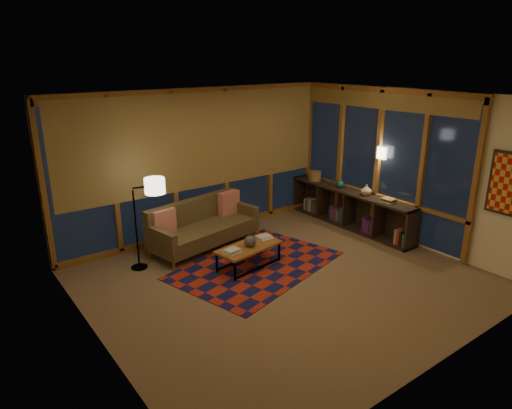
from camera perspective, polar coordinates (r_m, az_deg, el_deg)
floor at (r=6.98m, az=3.66°, el=-9.42°), size 5.50×5.00×0.01m
ceiling at (r=6.21m, az=4.17°, el=13.23°), size 5.50×5.00×0.01m
walls at (r=6.47m, az=3.90°, el=1.24°), size 5.51×5.01×2.70m
window_wall_back at (r=8.40m, az=-6.93°, el=5.11°), size 5.30×0.16×2.60m
window_wall_right at (r=8.76m, az=14.83°, el=5.17°), size 0.16×3.70×2.60m
wall_sconce at (r=8.58m, az=15.46°, el=6.23°), size 0.12×0.18×0.22m
sofa at (r=8.02m, az=-6.50°, el=-2.61°), size 2.07×1.14×0.80m
pillow_left at (r=7.71m, az=-11.44°, el=-2.09°), size 0.42×0.19×0.41m
pillow_right at (r=8.50m, az=-3.42°, el=0.27°), size 0.46×0.23×0.44m
area_rug at (r=7.42m, az=0.02°, el=-7.58°), size 2.98×2.36×0.01m
coffee_table at (r=7.31m, az=-0.91°, el=-6.50°), size 1.14×0.65×0.36m
book_stack_a at (r=6.98m, az=-3.07°, el=-5.78°), size 0.29×0.24×0.08m
book_stack_b at (r=7.51m, az=1.09°, el=-4.12°), size 0.24×0.19×0.05m
ceramic_pot at (r=7.18m, az=-0.74°, el=-4.57°), size 0.20×0.20×0.19m
floor_lamp at (r=7.31m, az=-14.79°, el=-2.51°), size 0.54×0.41×1.45m
bookshelf at (r=9.12m, az=11.64°, el=-0.52°), size 0.40×2.91×0.73m
basket at (r=9.64m, az=7.37°, el=3.57°), size 0.28×0.28×0.19m
teal_bowl at (r=9.18m, az=10.47°, el=2.54°), size 0.17×0.17×0.15m
vase at (r=8.76m, az=13.63°, el=1.78°), size 0.24×0.24×0.21m
shelf_book_stack at (r=8.47m, az=16.24°, el=0.50°), size 0.22×0.27×0.07m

